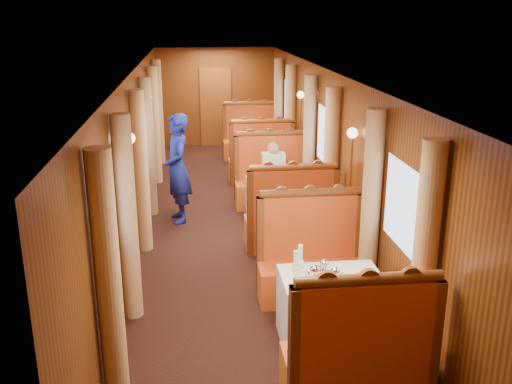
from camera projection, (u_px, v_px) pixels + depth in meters
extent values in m
cube|color=brown|center=(216.00, 107.00, 14.70)|extent=(0.80, 0.04, 2.00)
cube|color=white|center=(331.00, 309.00, 6.00)|extent=(1.05, 0.72, 0.75)
cube|color=#B52714|center=(355.00, 375.00, 5.15)|extent=(1.30, 0.55, 0.45)
cube|color=#B52714|center=(366.00, 327.00, 4.75)|extent=(1.30, 0.12, 0.80)
cylinder|color=brown|center=(369.00, 279.00, 4.62)|extent=(1.23, 0.10, 0.10)
cube|color=#B52714|center=(312.00, 281.00, 6.95)|extent=(1.30, 0.55, 0.45)
cube|color=#B52714|center=(309.00, 227.00, 6.96)|extent=(1.30, 0.12, 0.80)
cylinder|color=brown|center=(310.00, 193.00, 6.83)|extent=(1.23, 0.10, 0.10)
cube|color=white|center=(280.00, 203.00, 9.32)|extent=(1.05, 0.72, 0.75)
cube|color=#B52714|center=(289.00, 233.00, 8.46)|extent=(1.30, 0.55, 0.45)
cube|color=#B52714|center=(293.00, 197.00, 8.07)|extent=(1.30, 0.12, 0.80)
cylinder|color=brown|center=(293.00, 167.00, 7.94)|extent=(1.23, 0.10, 0.10)
cube|color=#B52714|center=(271.00, 194.00, 10.26)|extent=(1.30, 0.55, 0.45)
cube|color=#B52714|center=(270.00, 157.00, 10.27)|extent=(1.30, 0.12, 0.80)
cylinder|color=brown|center=(270.00, 133.00, 10.14)|extent=(1.23, 0.10, 0.10)
cube|color=white|center=(255.00, 152.00, 12.63)|extent=(1.05, 0.72, 0.75)
cube|color=#B52714|center=(261.00, 170.00, 11.78)|extent=(1.30, 0.55, 0.45)
cube|color=#B52714|center=(262.00, 143.00, 11.38)|extent=(1.30, 0.12, 0.80)
cylinder|color=brown|center=(262.00, 121.00, 11.25)|extent=(1.23, 0.10, 0.10)
cube|color=#B52714|center=(251.00, 149.00, 13.57)|extent=(1.30, 0.55, 0.45)
cube|color=#B52714|center=(250.00, 122.00, 13.59)|extent=(1.30, 0.12, 0.80)
cylinder|color=brown|center=(250.00, 103.00, 13.46)|extent=(1.23, 0.10, 0.10)
cube|color=silver|center=(326.00, 277.00, 5.86)|extent=(0.35, 0.27, 0.01)
cylinder|color=white|center=(361.00, 278.00, 5.83)|extent=(0.20, 0.20, 0.01)
cylinder|color=white|center=(296.00, 271.00, 5.92)|extent=(0.08, 0.08, 0.08)
cylinder|color=white|center=(296.00, 259.00, 5.88)|extent=(0.05, 0.05, 0.18)
cylinder|color=white|center=(300.00, 264.00, 6.07)|extent=(0.08, 0.08, 0.08)
cylinder|color=white|center=(300.00, 253.00, 6.03)|extent=(0.05, 0.05, 0.18)
cylinder|color=silver|center=(278.00, 177.00, 9.17)|extent=(0.06, 0.06, 0.14)
cylinder|color=silver|center=(255.00, 132.00, 12.52)|extent=(0.06, 0.06, 0.14)
cylinder|color=tan|center=(109.00, 284.00, 4.79)|extent=(0.22, 0.22, 2.35)
cylinder|color=tan|center=(127.00, 220.00, 6.27)|extent=(0.22, 0.22, 2.35)
cylinder|color=tan|center=(424.00, 268.00, 5.09)|extent=(0.22, 0.22, 2.35)
cylinder|color=tan|center=(371.00, 210.00, 6.57)|extent=(0.22, 0.22, 2.35)
cylinder|color=tan|center=(141.00, 172.00, 8.10)|extent=(0.22, 0.22, 2.35)
cylinder|color=tan|center=(148.00, 148.00, 9.58)|extent=(0.22, 0.22, 2.35)
cylinder|color=tan|center=(331.00, 167.00, 8.40)|extent=(0.22, 0.22, 2.35)
cylinder|color=tan|center=(309.00, 143.00, 9.88)|extent=(0.22, 0.22, 2.35)
cylinder|color=tan|center=(154.00, 126.00, 11.42)|extent=(0.22, 0.22, 2.35)
cylinder|color=tan|center=(158.00, 113.00, 12.89)|extent=(0.22, 0.22, 2.35)
cylinder|color=tan|center=(290.00, 123.00, 11.72)|extent=(0.22, 0.22, 2.35)
cylinder|color=tan|center=(279.00, 110.00, 13.19)|extent=(0.22, 0.22, 2.35)
cylinder|color=#BF8C3F|center=(135.00, 212.00, 7.26)|extent=(0.04, 0.04, 1.85)
sphere|color=#FFD18C|center=(130.00, 138.00, 6.97)|extent=(0.14, 0.14, 0.14)
cylinder|color=#BF8C3F|center=(349.00, 204.00, 7.56)|extent=(0.04, 0.04, 1.85)
sphere|color=#FFD18C|center=(352.00, 133.00, 7.27)|extent=(0.14, 0.14, 0.14)
cylinder|color=#BF8C3F|center=(151.00, 149.00, 10.57)|extent=(0.04, 0.04, 1.85)
sphere|color=#FFD18C|center=(148.00, 97.00, 10.28)|extent=(0.14, 0.14, 0.14)
cylinder|color=#BF8C3F|center=(300.00, 145.00, 10.88)|extent=(0.04, 0.04, 1.85)
sphere|color=#FFD18C|center=(301.00, 95.00, 10.59)|extent=(0.14, 0.14, 0.14)
imported|color=navy|center=(178.00, 169.00, 9.33)|extent=(0.56, 0.73, 1.81)
cube|color=beige|center=(273.00, 168.00, 9.93)|extent=(0.40, 0.24, 0.55)
sphere|color=tan|center=(273.00, 148.00, 9.82)|extent=(0.20, 0.20, 0.20)
cube|color=beige|center=(274.00, 184.00, 9.84)|extent=(0.36, 0.30, 0.14)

